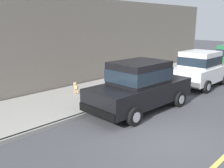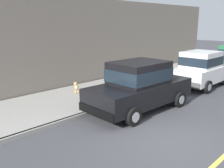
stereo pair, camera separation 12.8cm
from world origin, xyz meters
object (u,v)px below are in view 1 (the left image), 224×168
at_px(car_black_sedan, 140,85).
at_px(dog_tan, 76,87).
at_px(car_white_hatchback, 201,68).
at_px(fire_hydrant, 136,85).

relative_size(car_black_sedan, dog_tan, 6.81).
distance_m(car_white_hatchback, dog_tan, 6.64).
bearing_deg(car_black_sedan, car_white_hatchback, 89.74).
relative_size(dog_tan, fire_hydrant, 0.94).
relative_size(car_black_sedan, fire_hydrant, 6.42).
bearing_deg(fire_hydrant, car_white_hatchback, 67.77).
relative_size(car_white_hatchback, fire_hydrant, 5.26).
bearing_deg(dog_tan, car_white_hatchback, 59.63).
height_order(car_black_sedan, dog_tan, car_black_sedan).
height_order(car_black_sedan, car_white_hatchback, car_black_sedan).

